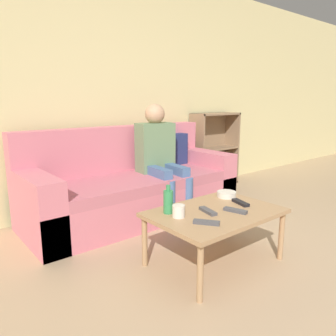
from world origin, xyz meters
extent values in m
cube|color=beige|center=(0.00, 2.70, 1.30)|extent=(12.00, 0.06, 2.60)
cube|color=#D1707F|center=(-0.01, 2.15, 0.17)|extent=(2.17, 0.85, 0.33)
cube|color=#C06775|center=(-0.01, 2.06, 0.38)|extent=(1.73, 0.67, 0.10)
cube|color=#D1707F|center=(-0.01, 2.49, 0.67)|extent=(2.17, 0.18, 0.47)
cube|color=#D1707F|center=(-0.98, 2.15, 0.30)|extent=(0.22, 0.85, 0.59)
cube|color=#D1707F|center=(0.97, 2.15, 0.30)|extent=(0.22, 0.85, 0.59)
cube|color=navy|center=(0.66, 2.34, 0.61)|extent=(0.36, 0.12, 0.36)
cube|color=#8E7051|center=(1.22, 2.52, 0.50)|extent=(0.02, 0.28, 1.00)
cube|color=#8E7051|center=(1.92, 2.52, 0.50)|extent=(0.02, 0.28, 1.00)
cube|color=#8E7051|center=(1.57, 2.65, 0.50)|extent=(0.72, 0.02, 1.00)
cube|color=#8E7051|center=(1.57, 2.52, 0.01)|extent=(0.72, 0.28, 0.02)
cube|color=#8E7051|center=(1.57, 2.52, 0.52)|extent=(0.68, 0.28, 0.02)
cube|color=#8E7051|center=(1.57, 2.52, 0.99)|extent=(0.72, 0.28, 0.02)
cube|color=#993D84|center=(1.26, 2.51, 0.20)|extent=(0.06, 0.22, 0.36)
cube|color=#993D84|center=(1.32, 2.51, 0.24)|extent=(0.05, 0.19, 0.43)
cube|color=beige|center=(1.37, 2.51, 0.16)|extent=(0.04, 0.21, 0.27)
cube|color=red|center=(1.42, 2.50, 0.21)|extent=(0.05, 0.15, 0.38)
cube|color=#6699A8|center=(1.48, 2.51, 0.18)|extent=(0.06, 0.22, 0.31)
cube|color=beige|center=(1.54, 2.51, 0.23)|extent=(0.04, 0.20, 0.41)
cube|color=#6699A8|center=(1.59, 2.50, 0.22)|extent=(0.05, 0.17, 0.40)
cube|color=beige|center=(1.65, 2.51, 0.22)|extent=(0.06, 0.18, 0.39)
cube|color=beige|center=(1.71, 2.51, 0.23)|extent=(0.04, 0.19, 0.42)
cylinder|color=#A87F56|center=(-0.52, 0.69, 0.19)|extent=(0.04, 0.04, 0.37)
cylinder|color=#A87F56|center=(0.33, 0.69, 0.19)|extent=(0.04, 0.04, 0.37)
cylinder|color=#A87F56|center=(-0.52, 1.25, 0.19)|extent=(0.04, 0.04, 0.37)
cylinder|color=#A87F56|center=(0.33, 1.25, 0.19)|extent=(0.04, 0.04, 0.37)
cube|color=#A87F56|center=(-0.09, 0.97, 0.39)|extent=(0.93, 0.65, 0.03)
cylinder|color=#476693|center=(0.14, 1.75, 0.22)|extent=(0.10, 0.10, 0.43)
cylinder|color=#476693|center=(0.35, 1.73, 0.22)|extent=(0.10, 0.10, 0.43)
cube|color=#476693|center=(0.16, 1.97, 0.48)|extent=(0.14, 0.38, 0.09)
cube|color=#476693|center=(0.37, 1.95, 0.48)|extent=(0.14, 0.38, 0.09)
cube|color=#66845B|center=(0.29, 2.19, 0.69)|extent=(0.40, 0.24, 0.51)
sphere|color=tan|center=(0.29, 2.19, 1.04)|extent=(0.21, 0.21, 0.21)
cylinder|color=silver|center=(-0.38, 1.04, 0.44)|extent=(0.09, 0.09, 0.09)
cube|color=#47474C|center=(-0.16, 0.98, 0.41)|extent=(0.09, 0.18, 0.02)
cube|color=#47474C|center=(0.00, 0.86, 0.41)|extent=(0.09, 0.18, 0.02)
cube|color=black|center=(0.17, 0.96, 0.41)|extent=(0.09, 0.18, 0.02)
cube|color=#47474C|center=(-0.33, 0.83, 0.41)|extent=(0.14, 0.17, 0.02)
cylinder|color=beige|center=(0.23, 1.15, 0.42)|extent=(0.16, 0.16, 0.05)
cylinder|color=#33844C|center=(-0.38, 1.15, 0.48)|extent=(0.07, 0.07, 0.16)
cylinder|color=#33844C|center=(-0.38, 1.15, 0.58)|extent=(0.03, 0.03, 0.04)
camera|label=1|loc=(-1.77, -0.55, 1.19)|focal=35.00mm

